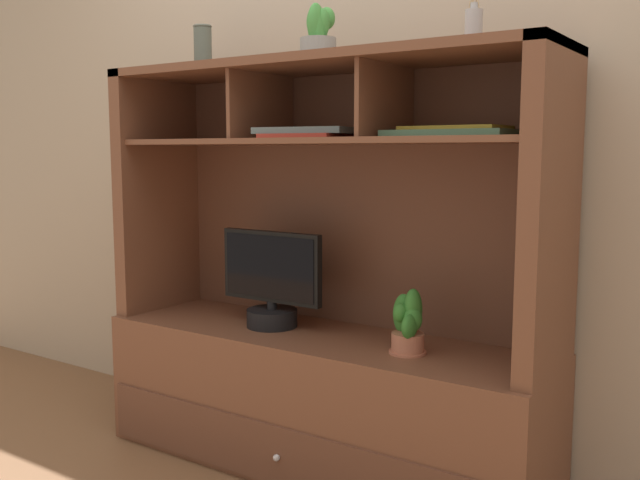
{
  "coord_description": "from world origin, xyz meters",
  "views": [
    {
      "loc": [
        1.37,
        -2.05,
        1.15
      ],
      "look_at": [
        0.0,
        0.0,
        0.83
      ],
      "focal_mm": 39.45,
      "sensor_mm": 36.0,
      "label": 1
    }
  ],
  "objects_px": {
    "ceramic_vase": "(202,47)",
    "magazine_stack_centre": "(455,132)",
    "diffuser_bottle": "(474,27)",
    "tv_monitor": "(272,287)",
    "potted_orchid": "(408,325)",
    "media_console": "(322,349)",
    "potted_succulent": "(318,35)",
    "magazine_stack_left": "(310,133)"
  },
  "relations": [
    {
      "from": "media_console",
      "to": "potted_succulent",
      "type": "relative_size",
      "value": 9.03
    },
    {
      "from": "media_console",
      "to": "magazine_stack_centre",
      "type": "relative_size",
      "value": 4.25
    },
    {
      "from": "magazine_stack_left",
      "to": "potted_succulent",
      "type": "bearing_deg",
      "value": 43.01
    },
    {
      "from": "ceramic_vase",
      "to": "magazine_stack_centre",
      "type": "bearing_deg",
      "value": 2.5
    },
    {
      "from": "diffuser_bottle",
      "to": "ceramic_vase",
      "type": "relative_size",
      "value": 1.66
    },
    {
      "from": "tv_monitor",
      "to": "magazine_stack_left",
      "type": "distance_m",
      "value": 0.59
    },
    {
      "from": "tv_monitor",
      "to": "potted_succulent",
      "type": "distance_m",
      "value": 0.92
    },
    {
      "from": "tv_monitor",
      "to": "magazine_stack_centre",
      "type": "relative_size",
      "value": 1.1
    },
    {
      "from": "tv_monitor",
      "to": "ceramic_vase",
      "type": "height_order",
      "value": "ceramic_vase"
    },
    {
      "from": "media_console",
      "to": "tv_monitor",
      "type": "height_order",
      "value": "media_console"
    },
    {
      "from": "tv_monitor",
      "to": "magazine_stack_left",
      "type": "bearing_deg",
      "value": -4.69
    },
    {
      "from": "tv_monitor",
      "to": "potted_orchid",
      "type": "bearing_deg",
      "value": -2.96
    },
    {
      "from": "magazine_stack_centre",
      "to": "diffuser_bottle",
      "type": "relative_size",
      "value": 1.42
    },
    {
      "from": "media_console",
      "to": "potted_orchid",
      "type": "distance_m",
      "value": 0.41
    },
    {
      "from": "media_console",
      "to": "diffuser_bottle",
      "type": "bearing_deg",
      "value": 1.64
    },
    {
      "from": "media_console",
      "to": "ceramic_vase",
      "type": "xyz_separation_m",
      "value": [
        -0.54,
        -0.01,
        1.11
      ]
    },
    {
      "from": "media_console",
      "to": "magazine_stack_left",
      "type": "relative_size",
      "value": 4.63
    },
    {
      "from": "media_console",
      "to": "potted_succulent",
      "type": "xyz_separation_m",
      "value": [
        -0.0,
        -0.02,
        1.11
      ]
    },
    {
      "from": "diffuser_bottle",
      "to": "ceramic_vase",
      "type": "height_order",
      "value": "diffuser_bottle"
    },
    {
      "from": "media_console",
      "to": "potted_orchid",
      "type": "xyz_separation_m",
      "value": [
        0.37,
        -0.05,
        0.15
      ]
    },
    {
      "from": "potted_succulent",
      "to": "ceramic_vase",
      "type": "distance_m",
      "value": 0.54
    },
    {
      "from": "diffuser_bottle",
      "to": "tv_monitor",
      "type": "bearing_deg",
      "value": -176.97
    },
    {
      "from": "media_console",
      "to": "potted_orchid",
      "type": "height_order",
      "value": "media_console"
    },
    {
      "from": "tv_monitor",
      "to": "potted_orchid",
      "type": "height_order",
      "value": "tv_monitor"
    },
    {
      "from": "magazine_stack_left",
      "to": "ceramic_vase",
      "type": "bearing_deg",
      "value": 177.18
    },
    {
      "from": "diffuser_bottle",
      "to": "media_console",
      "type": "bearing_deg",
      "value": -178.36
    },
    {
      "from": "potted_orchid",
      "to": "media_console",
      "type": "bearing_deg",
      "value": 171.76
    },
    {
      "from": "potted_orchid",
      "to": "diffuser_bottle",
      "type": "relative_size",
      "value": 0.77
    },
    {
      "from": "magazine_stack_centre",
      "to": "magazine_stack_left",
      "type": "bearing_deg",
      "value": -172.09
    },
    {
      "from": "magazine_stack_centre",
      "to": "diffuser_bottle",
      "type": "bearing_deg",
      "value": -14.95
    },
    {
      "from": "potted_orchid",
      "to": "potted_succulent",
      "type": "xyz_separation_m",
      "value": [
        -0.38,
        0.04,
        0.95
      ]
    },
    {
      "from": "media_console",
      "to": "ceramic_vase",
      "type": "bearing_deg",
      "value": -178.54
    },
    {
      "from": "potted_orchid",
      "to": "diffuser_bottle",
      "type": "xyz_separation_m",
      "value": [
        0.17,
        0.07,
        0.93
      ]
    },
    {
      "from": "magazine_stack_left",
      "to": "potted_succulent",
      "type": "relative_size",
      "value": 1.95
    },
    {
      "from": "magazine_stack_left",
      "to": "ceramic_vase",
      "type": "xyz_separation_m",
      "value": [
        -0.52,
        0.03,
        0.33
      ]
    },
    {
      "from": "potted_orchid",
      "to": "tv_monitor",
      "type": "bearing_deg",
      "value": 177.04
    },
    {
      "from": "magazine_stack_left",
      "to": "magazine_stack_centre",
      "type": "distance_m",
      "value": 0.51
    },
    {
      "from": "diffuser_bottle",
      "to": "ceramic_vase",
      "type": "bearing_deg",
      "value": -178.45
    },
    {
      "from": "potted_succulent",
      "to": "ceramic_vase",
      "type": "bearing_deg",
      "value": 179.5
    },
    {
      "from": "potted_orchid",
      "to": "diffuser_bottle",
      "type": "height_order",
      "value": "diffuser_bottle"
    },
    {
      "from": "tv_monitor",
      "to": "magazine_stack_centre",
      "type": "bearing_deg",
      "value": 4.56
    },
    {
      "from": "media_console",
      "to": "magazine_stack_left",
      "type": "bearing_deg",
      "value": -120.36
    }
  ]
}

